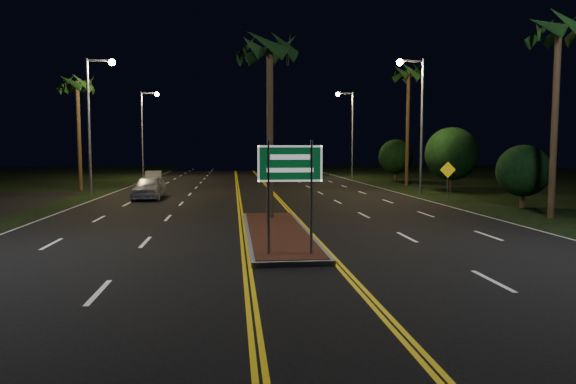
{
  "coord_description": "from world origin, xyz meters",
  "views": [
    {
      "loc": [
        -1.57,
        -11.29,
        3.12
      ],
      "look_at": [
        -0.04,
        2.93,
        1.9
      ],
      "focal_mm": 32.0,
      "sensor_mm": 36.0,
      "label": 1
    }
  ],
  "objects": [
    {
      "name": "streetlight_left_far",
      "position": [
        -10.61,
        44.0,
        5.66
      ],
      "size": [
        1.91,
        0.44,
        9.0
      ],
      "color": "gray",
      "rests_on": "ground"
    },
    {
      "name": "shrub_far",
      "position": [
        13.8,
        36.0,
        2.34
      ],
      "size": [
        3.24,
        3.24,
        3.96
      ],
      "color": "#382819",
      "rests_on": "ground"
    },
    {
      "name": "warning_sign",
      "position": [
        11.29,
        18.33,
        1.49
      ],
      "size": [
        0.97,
        0.07,
        2.32
      ],
      "rotation": [
        0.0,
        0.0,
        -0.0
      ],
      "color": "gray",
      "rests_on": "ground"
    },
    {
      "name": "ground",
      "position": [
        0.0,
        0.0,
        0.0
      ],
      "size": [
        120.0,
        120.0,
        0.0
      ],
      "primitive_type": "plane",
      "color": "black",
      "rests_on": "ground"
    },
    {
      "name": "car_near",
      "position": [
        -6.75,
        21.17,
        0.83
      ],
      "size": [
        2.28,
        5.06,
        1.67
      ],
      "primitive_type": "imported",
      "rotation": [
        0.0,
        0.0,
        -0.03
      ],
      "color": "#B9BAC0",
      "rests_on": "ground"
    },
    {
      "name": "palm_median",
      "position": [
        0.0,
        10.5,
        7.28
      ],
      "size": [
        2.4,
        2.4,
        8.3
      ],
      "color": "#382819",
      "rests_on": "ground"
    },
    {
      "name": "median_island",
      "position": [
        0.0,
        7.0,
        0.08
      ],
      "size": [
        2.25,
        10.25,
        0.17
      ],
      "color": "gray",
      "rests_on": "ground"
    },
    {
      "name": "shrub_near",
      "position": [
        13.5,
        14.0,
        1.95
      ],
      "size": [
        2.7,
        2.7,
        3.3
      ],
      "color": "#382819",
      "rests_on": "ground"
    },
    {
      "name": "streetlight_right_far",
      "position": [
        10.61,
        42.0,
        5.66
      ],
      "size": [
        1.91,
        0.44,
        9.0
      ],
      "color": "gray",
      "rests_on": "ground"
    },
    {
      "name": "streetlight_left_mid",
      "position": [
        -10.61,
        24.0,
        5.66
      ],
      "size": [
        1.91,
        0.44,
        9.0
      ],
      "color": "gray",
      "rests_on": "ground"
    },
    {
      "name": "car_far",
      "position": [
        -8.16,
        32.23,
        0.73
      ],
      "size": [
        2.45,
        4.57,
        1.45
      ],
      "primitive_type": "imported",
      "rotation": [
        0.0,
        0.0,
        0.14
      ],
      "color": "#A3A5AC",
      "rests_on": "ground"
    },
    {
      "name": "palm_left_far",
      "position": [
        -12.8,
        28.0,
        7.75
      ],
      "size": [
        2.4,
        2.4,
        8.8
      ],
      "color": "#382819",
      "rests_on": "ground"
    },
    {
      "name": "highway_sign",
      "position": [
        0.0,
        2.8,
        2.4
      ],
      "size": [
        1.8,
        0.08,
        3.2
      ],
      "color": "gray",
      "rests_on": "ground"
    },
    {
      "name": "shrub_mid",
      "position": [
        14.0,
        24.0,
        2.73
      ],
      "size": [
        3.78,
        3.78,
        4.62
      ],
      "color": "#382819",
      "rests_on": "ground"
    },
    {
      "name": "streetlight_right_mid",
      "position": [
        10.61,
        22.0,
        5.66
      ],
      "size": [
        1.91,
        0.44,
        9.0
      ],
      "color": "gray",
      "rests_on": "ground"
    },
    {
      "name": "palm_right_near",
      "position": [
        12.5,
        10.0,
        8.21
      ],
      "size": [
        2.4,
        2.4,
        9.3
      ],
      "color": "#382819",
      "rests_on": "ground"
    },
    {
      "name": "palm_right_far",
      "position": [
        12.8,
        30.0,
        9.14
      ],
      "size": [
        2.4,
        2.4,
        10.3
      ],
      "color": "#382819",
      "rests_on": "ground"
    }
  ]
}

